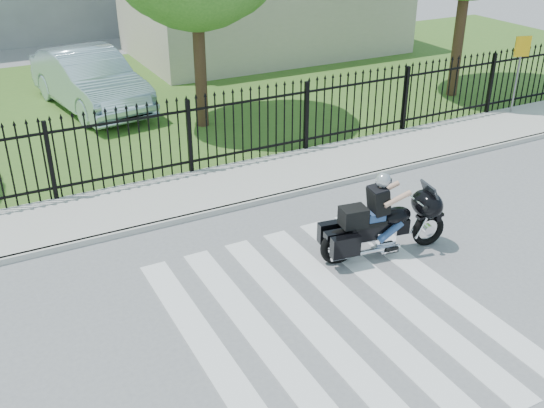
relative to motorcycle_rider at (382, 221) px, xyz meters
name	(u,v)px	position (x,y,z in m)	size (l,w,h in m)	color
ground	(334,317)	(-1.75, -1.22, -0.67)	(120.00, 120.00, 0.00)	slate
crosswalk	(334,317)	(-1.75, -1.22, -0.66)	(5.00, 5.50, 0.01)	silver
sidewalk	(209,190)	(-1.75, 3.78, -0.61)	(40.00, 2.00, 0.12)	#ADAAA3
curb	(228,209)	(-1.75, 2.78, -0.61)	(40.00, 0.12, 0.12)	#ADAAA3
grass_strip	(120,103)	(-1.75, 10.78, -0.66)	(40.00, 12.00, 0.02)	#386121
iron_fence	(190,139)	(-1.75, 4.78, 0.24)	(26.00, 0.04, 1.80)	black
building_low	(265,6)	(5.25, 14.78, 1.08)	(10.00, 6.00, 3.50)	#B4AB96
motorcycle_rider	(382,221)	(0.00, 0.00, 0.00)	(2.46, 1.00, 1.63)	black
parked_car	(90,80)	(-2.57, 10.66, 0.21)	(1.81, 5.18, 1.71)	#A9C7D5
traffic_sign	(520,58)	(7.90, 4.46, 0.98)	(0.46, 0.15, 2.15)	slate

